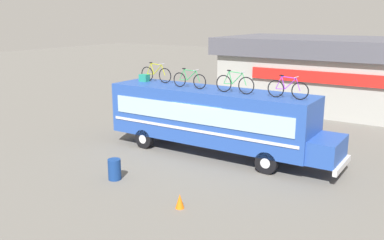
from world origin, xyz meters
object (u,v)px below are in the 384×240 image
(rooftop_bicycle_1, at_px, (156,74))
(trash_bin, at_px, (114,169))
(luggage_bag_1, at_px, (144,78))
(rooftop_bicycle_2, at_px, (189,80))
(traffic_cone, at_px, (180,201))
(rooftop_bicycle_4, at_px, (288,89))
(bus, at_px, (213,117))
(rooftop_bicycle_3, at_px, (235,84))

(rooftop_bicycle_1, relative_size, trash_bin, 2.22)
(luggage_bag_1, relative_size, rooftop_bicycle_2, 0.26)
(trash_bin, bearing_deg, traffic_cone, -11.51)
(rooftop_bicycle_4, bearing_deg, trash_bin, -138.30)
(rooftop_bicycle_2, distance_m, rooftop_bicycle_4, 4.64)
(bus, distance_m, traffic_cone, 6.03)
(rooftop_bicycle_2, relative_size, trash_bin, 2.13)
(luggage_bag_1, distance_m, rooftop_bicycle_4, 7.61)
(rooftop_bicycle_1, distance_m, traffic_cone, 8.57)
(rooftop_bicycle_1, height_order, rooftop_bicycle_4, rooftop_bicycle_1)
(rooftop_bicycle_2, bearing_deg, bus, 10.30)
(luggage_bag_1, bearing_deg, bus, -3.17)
(rooftop_bicycle_1, relative_size, rooftop_bicycle_3, 1.02)
(rooftop_bicycle_1, height_order, rooftop_bicycle_2, rooftop_bicycle_1)
(luggage_bag_1, xyz_separation_m, rooftop_bicycle_3, (5.29, -0.51, 0.23))
(rooftop_bicycle_1, relative_size, rooftop_bicycle_2, 1.05)
(trash_bin, bearing_deg, rooftop_bicycle_3, 58.18)
(bus, height_order, rooftop_bicycle_3, rooftop_bicycle_3)
(luggage_bag_1, height_order, trash_bin, luggage_bag_1)
(luggage_bag_1, distance_m, rooftop_bicycle_3, 5.32)
(rooftop_bicycle_4, height_order, trash_bin, rooftop_bicycle_4)
(rooftop_bicycle_4, height_order, traffic_cone, rooftop_bicycle_4)
(bus, distance_m, rooftop_bicycle_4, 3.85)
(rooftop_bicycle_3, bearing_deg, traffic_cone, -81.94)
(bus, relative_size, rooftop_bicycle_4, 6.41)
(traffic_cone, bearing_deg, rooftop_bicycle_4, 73.45)
(rooftop_bicycle_4, bearing_deg, rooftop_bicycle_2, 179.58)
(bus, bearing_deg, traffic_cone, -70.79)
(bus, xyz_separation_m, luggage_bag_1, (-4.11, 0.23, 1.41))
(luggage_bag_1, height_order, rooftop_bicycle_3, rooftop_bicycle_3)
(rooftop_bicycle_3, xyz_separation_m, rooftop_bicycle_4, (2.31, 0.04, -0.02))
(bus, relative_size, traffic_cone, 22.08)
(rooftop_bicycle_4, bearing_deg, bus, 176.01)
(rooftop_bicycle_1, distance_m, rooftop_bicycle_4, 6.99)
(rooftop_bicycle_3, bearing_deg, trash_bin, -121.82)
(trash_bin, bearing_deg, rooftop_bicycle_2, 84.17)
(luggage_bag_1, bearing_deg, rooftop_bicycle_3, -5.50)
(rooftop_bicycle_1, bearing_deg, rooftop_bicycle_4, -4.92)
(rooftop_bicycle_1, xyz_separation_m, rooftop_bicycle_3, (4.66, -0.64, 0.00))
(bus, distance_m, luggage_bag_1, 4.35)
(trash_bin, height_order, traffic_cone, trash_bin)
(rooftop_bicycle_1, relative_size, traffic_cone, 3.72)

